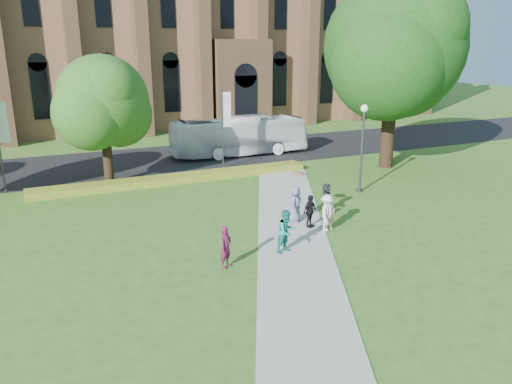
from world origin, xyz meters
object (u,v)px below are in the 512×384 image
pedestrian_0 (226,247)px  large_tree (394,47)px  streetlamp (363,138)px  tour_coach (239,136)px

pedestrian_0 → large_tree: bearing=-3.3°
streetlamp → large_tree: (5.50, 4.50, 5.07)m
large_tree → pedestrian_0: size_ratio=7.62×
tour_coach → pedestrian_0: 20.90m
streetlamp → tour_coach: bearing=102.2°
streetlamp → large_tree: 8.73m
large_tree → tour_coach: (-8.19, 7.97, -6.82)m
pedestrian_0 → streetlamp: bearing=-6.4°
large_tree → tour_coach: large_tree is taller
tour_coach → pedestrian_0: tour_coach is taller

